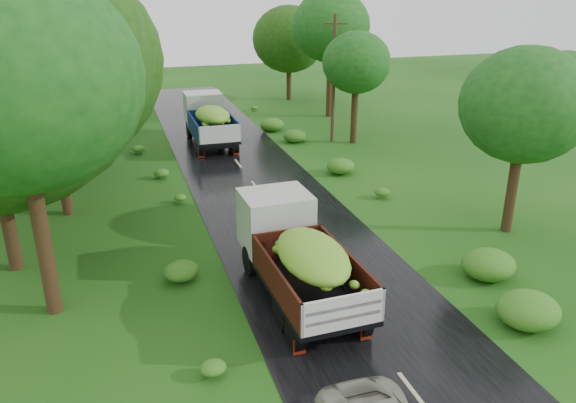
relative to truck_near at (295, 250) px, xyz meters
name	(u,v)px	position (x,y,z in m)	size (l,w,h in m)	color
ground	(414,393)	(1.36, -5.48, -1.61)	(120.00, 120.00, 0.00)	#14470F
road	(339,294)	(1.36, -0.48, -1.60)	(6.50, 80.00, 0.02)	black
road_lines	(328,280)	(1.36, 0.52, -1.59)	(0.12, 69.60, 0.00)	#BFB78C
truck_near	(295,250)	(0.00, 0.00, 0.00)	(2.61, 6.86, 2.85)	black
truck_far	(209,118)	(0.59, 19.27, 0.02)	(2.49, 6.87, 2.88)	black
utility_pole	(334,78)	(8.24, 17.43, 2.44)	(1.34, 0.53, 7.88)	#382616
trees_left	(29,40)	(-8.58, 14.91, 5.46)	(6.78, 33.86, 9.56)	black
trees_right	(344,49)	(9.98, 20.05, 3.86)	(4.42, 32.45, 8.12)	black
shrubs	(266,193)	(1.36, 8.52, -1.26)	(11.90, 44.00, 0.70)	#296818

